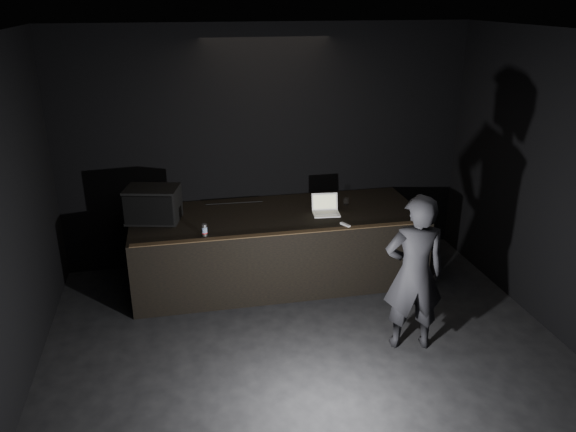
% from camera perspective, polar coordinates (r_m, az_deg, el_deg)
% --- Properties ---
extents(ground, '(7.00, 7.00, 0.00)m').
position_cam_1_polar(ground, '(6.00, 4.07, -18.24)').
color(ground, black).
rests_on(ground, ground).
extents(room_walls, '(6.10, 7.10, 3.52)m').
position_cam_1_polar(room_walls, '(4.96, 4.68, 0.03)').
color(room_walls, black).
rests_on(room_walls, ground).
extents(stage_riser, '(4.00, 1.50, 1.00)m').
position_cam_1_polar(stage_riser, '(8.00, -1.09, -3.08)').
color(stage_riser, black).
rests_on(stage_riser, ground).
extents(riser_lip, '(3.92, 0.10, 0.01)m').
position_cam_1_polar(riser_lip, '(7.16, -0.06, -1.72)').
color(riser_lip, brown).
rests_on(riser_lip, stage_riser).
extents(stage_monitor, '(0.78, 0.64, 0.46)m').
position_cam_1_polar(stage_monitor, '(7.70, -13.58, 1.17)').
color(stage_monitor, black).
rests_on(stage_monitor, stage_riser).
extents(cable, '(0.83, 0.05, 0.02)m').
position_cam_1_polar(cable, '(8.21, -5.48, 1.33)').
color(cable, black).
rests_on(cable, stage_riser).
extents(laptop, '(0.40, 0.36, 0.25)m').
position_cam_1_polar(laptop, '(7.83, 3.84, 0.78)').
color(laptop, white).
rests_on(laptop, stage_riser).
extents(beer_can, '(0.07, 0.07, 0.17)m').
position_cam_1_polar(beer_can, '(7.12, -8.48, -1.44)').
color(beer_can, silver).
rests_on(beer_can, stage_riser).
extents(plastic_cup, '(0.08, 0.08, 0.10)m').
position_cam_1_polar(plastic_cup, '(8.17, 5.91, 1.50)').
color(plastic_cup, white).
rests_on(plastic_cup, stage_riser).
extents(wii_remote, '(0.10, 0.17, 0.03)m').
position_cam_1_polar(wii_remote, '(7.42, 5.83, -0.90)').
color(wii_remote, silver).
rests_on(wii_remote, stage_riser).
extents(person, '(0.75, 0.56, 1.87)m').
position_cam_1_polar(person, '(6.46, 12.69, -5.70)').
color(person, black).
rests_on(person, ground).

